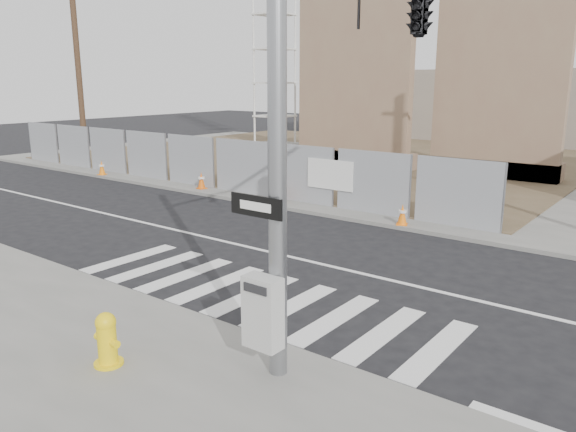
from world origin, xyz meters
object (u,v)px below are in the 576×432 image
Objects in this scene: fire_hydrant at (107,339)px; traffic_cone_d at (402,215)px; signal_pole at (380,51)px; traffic_cone_c at (279,192)px; traffic_cone_b at (201,180)px; traffic_cone_a at (102,168)px.

fire_hydrant is 1.34× the size of traffic_cone_d.
signal_pole is 9.30× the size of traffic_cone_c.
traffic_cone_d is (-2.44, 6.27, -4.36)m from signal_pole.
traffic_cone_b is 1.06× the size of traffic_cone_d.
traffic_cone_a is 14.88m from traffic_cone_d.
traffic_cone_d is (8.86, -0.38, -0.02)m from traffic_cone_b.
traffic_cone_b is (-9.13, 10.78, -0.09)m from fire_hydrant.
signal_pole is at bearing -41.79° from traffic_cone_c.
traffic_cone_d is at bearing 93.91° from fire_hydrant.
traffic_cone_c is (-7.35, 6.57, -4.29)m from signal_pole.
traffic_cone_d is (-0.26, 10.40, -0.11)m from fire_hydrant.
traffic_cone_a is 6.03m from traffic_cone_b.
signal_pole is 10.55× the size of traffic_cone_b.
fire_hydrant reaches higher than traffic_cone_a.
fire_hydrant is at bearing -117.75° from signal_pole.
traffic_cone_a is at bearing 180.00° from traffic_cone_d.
traffic_cone_b is (-11.30, 6.65, -4.34)m from signal_pole.
fire_hydrant is 11.89m from traffic_cone_c.
traffic_cone_b is 0.88× the size of traffic_cone_c.
traffic_cone_c is 4.92m from traffic_cone_d.
traffic_cone_c reaches higher than traffic_cone_b.
traffic_cone_c is at bearing 1.73° from traffic_cone_a.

